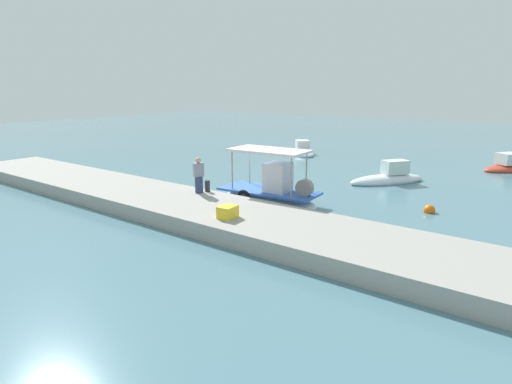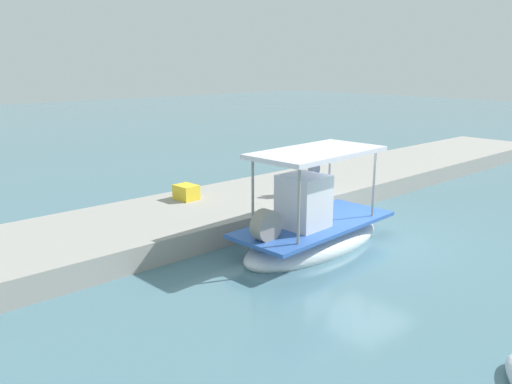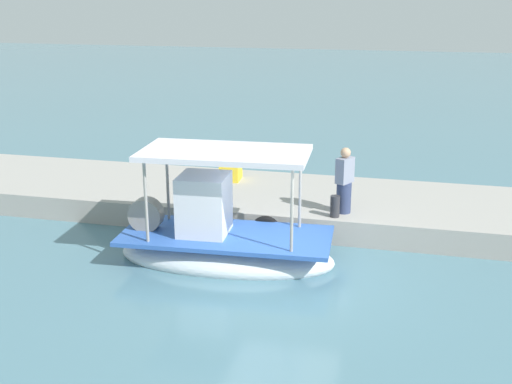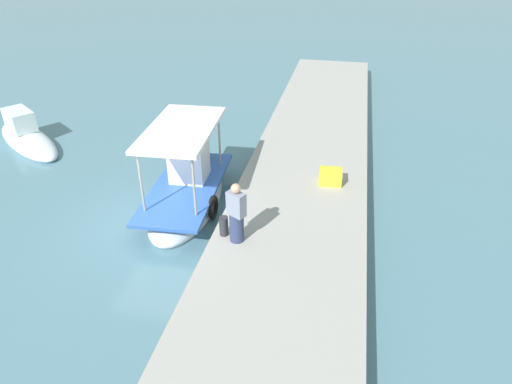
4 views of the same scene
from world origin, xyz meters
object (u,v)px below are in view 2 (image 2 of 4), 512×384
Objects in this scene: fisherman_near_bollard at (314,171)px; cargo_crate at (186,192)px; main_fishing_boat at (312,230)px; mooring_bollard at (319,188)px.

cargo_crate is at bearing -31.14° from fisherman_near_bollard.
main_fishing_boat is 9.45× the size of mooring_bollard.
fisherman_near_bollard is 3.10× the size of mooring_bollard.
cargo_crate is at bearing -36.90° from mooring_bollard.
main_fishing_boat is 3.06m from mooring_bollard.
fisherman_near_bollard reaches higher than cargo_crate.
fisherman_near_bollard is at bearing -138.20° from main_fishing_boat.
main_fishing_boat is 4.59m from cargo_crate.
main_fishing_boat reaches higher than cargo_crate.
main_fishing_boat is at bearing 41.80° from fisherman_near_bollard.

